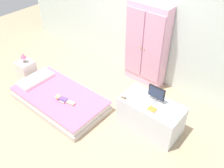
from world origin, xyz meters
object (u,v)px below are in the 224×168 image
object	(u,v)px
bed	(60,99)
table_lamp	(23,56)
nightstand	(27,70)
book_orange	(152,109)
tv_stand	(150,115)
doll	(62,99)
rocking_horse_toy	(124,96)
wardrobe	(147,45)
tv_monitor	(156,93)

from	to	relation	value
bed	table_lamp	bearing A→B (deg)	174.83
nightstand	book_orange	bearing A→B (deg)	7.16
nightstand	tv_stand	size ratio (longest dim) A/B	0.41
book_orange	bed	bearing A→B (deg)	-164.76
tv_stand	nightstand	bearing A→B (deg)	-170.22
doll	rocking_horse_toy	bearing A→B (deg)	24.20
doll	nightstand	xyz separation A→B (m)	(-1.27, 0.17, -0.05)
tv_stand	book_orange	xyz separation A→B (m)	(0.07, -0.12, 0.27)
wardrobe	bed	bearing A→B (deg)	-115.89
tv_monitor	nightstand	bearing A→B (deg)	-168.42
nightstand	table_lamp	world-z (taller)	table_lamp
doll	rocking_horse_toy	world-z (taller)	rocking_horse_toy
nightstand	table_lamp	bearing A→B (deg)	-90.00
bed	tv_stand	world-z (taller)	tv_stand
bed	wardrobe	size ratio (longest dim) A/B	1.07
wardrobe	book_orange	xyz separation A→B (m)	(0.87, -1.14, -0.28)
tv_stand	book_orange	distance (m)	0.30
doll	tv_stand	xyz separation A→B (m)	(1.41, 0.63, 0.01)
doll	book_orange	xyz separation A→B (m)	(1.48, 0.51, 0.27)
bed	tv_stand	xyz separation A→B (m)	(1.56, 0.56, 0.15)
table_lamp	tv_stand	distance (m)	2.73
bed	wardrobe	world-z (taller)	wardrobe
bed	table_lamp	distance (m)	1.20
rocking_horse_toy	book_orange	bearing A→B (deg)	7.59
bed	book_orange	size ratio (longest dim) A/B	13.70
doll	wardrobe	world-z (taller)	wardrobe
bed	doll	bearing A→B (deg)	-23.07
table_lamp	tv_monitor	xyz separation A→B (m)	(2.68, 0.55, 0.13)
wardrobe	rocking_horse_toy	bearing A→B (deg)	-72.24
wardrobe	book_orange	bearing A→B (deg)	-52.62
rocking_horse_toy	tv_monitor	bearing A→B (deg)	32.87
nightstand	tv_monitor	size ratio (longest dim) A/B	1.45
bed	book_orange	xyz separation A→B (m)	(1.64, 0.45, 0.42)
tv_monitor	rocking_horse_toy	bearing A→B (deg)	-147.13
wardrobe	tv_stand	bearing A→B (deg)	-52.11
bed	doll	xyz separation A→B (m)	(0.16, -0.07, 0.15)
nightstand	table_lamp	size ratio (longest dim) A/B	2.04
bed	wardrobe	distance (m)	1.89
nightstand	rocking_horse_toy	world-z (taller)	rocking_horse_toy
doll	rocking_horse_toy	distance (m)	1.14
bed	book_orange	bearing A→B (deg)	15.24
wardrobe	tv_stand	world-z (taller)	wardrobe
table_lamp	tv_stand	bearing A→B (deg)	9.78
table_lamp	tv_stand	world-z (taller)	table_lamp
bed	tv_monitor	bearing A→B (deg)	22.51
bed	table_lamp	world-z (taller)	table_lamp
bed	table_lamp	size ratio (longest dim) A/B	8.75
nightstand	table_lamp	distance (m)	0.34
rocking_horse_toy	bed	bearing A→B (deg)	-161.69
bed	wardrobe	bearing A→B (deg)	64.11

